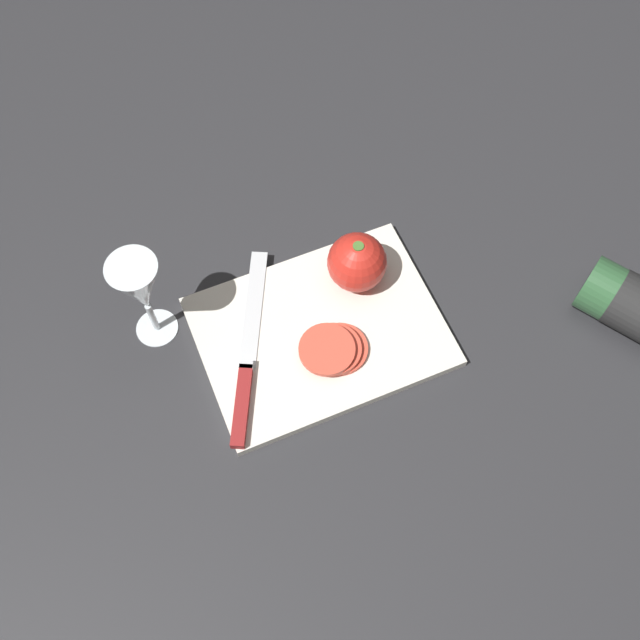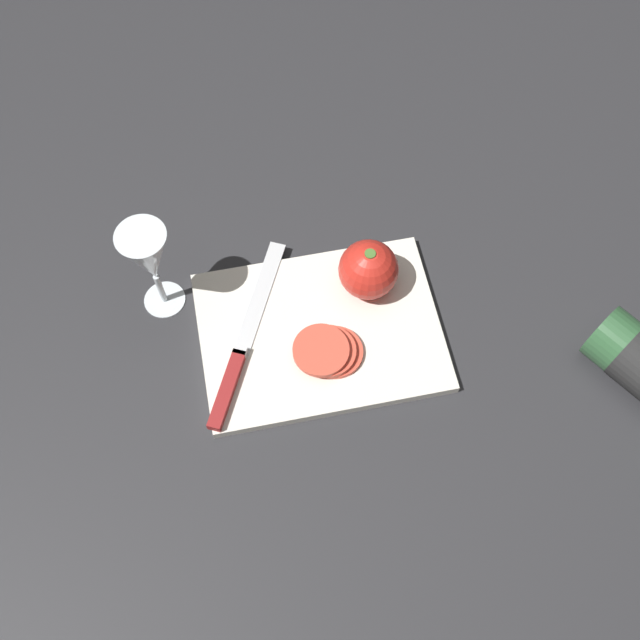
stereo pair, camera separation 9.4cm
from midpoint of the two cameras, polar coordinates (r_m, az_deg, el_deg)
name	(u,v)px [view 1 (the left image)]	position (r m, az deg, el deg)	size (l,w,h in m)	color
ground_plane	(317,358)	(1.07, -2.71, -3.15)	(3.00, 3.00, 0.00)	#28282B
cutting_board	(320,332)	(1.08, -2.49, -1.13)	(0.34, 0.25, 0.02)	silver
wine_glass	(141,290)	(1.03, -16.09, 1.98)	(0.07, 0.07, 0.17)	silver
whole_tomato	(357,262)	(1.07, 0.34, 4.20)	(0.09, 0.09, 0.09)	red
knife	(245,381)	(1.04, -8.33, -4.85)	(0.15, 0.28, 0.01)	silver
tomato_slice_stack_near	(333,349)	(1.04, -1.53, -2.47)	(0.10, 0.08, 0.02)	#DB4C38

